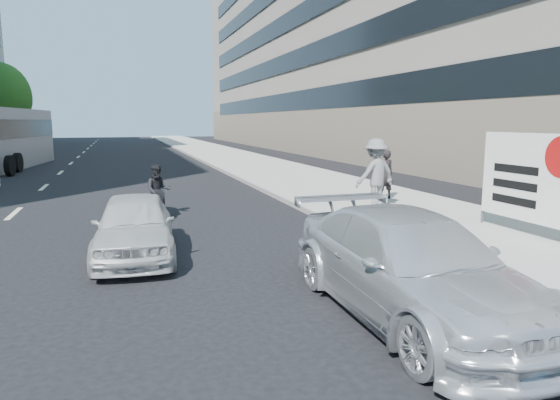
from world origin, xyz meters
name	(u,v)px	position (x,y,z in m)	size (l,w,h in m)	color
ground	(341,273)	(0.00, 0.00, 0.00)	(160.00, 160.00, 0.00)	black
near_sidewalk	(259,166)	(4.00, 20.00, 0.07)	(5.00, 120.00, 0.15)	#ABAAA0
near_building	(368,33)	(17.00, 32.00, 10.00)	(14.00, 70.00, 20.00)	gray
tree_far_e	(0,97)	(-13.70, 44.00, 4.78)	(5.40, 5.40, 7.89)	#382616
jogger	(375,174)	(3.27, 4.88, 1.14)	(1.27, 0.73, 1.97)	slate
pedestrian_woman	(385,174)	(4.45, 6.41, 0.93)	(0.57, 0.37, 1.56)	black
protest_banner	(534,178)	(4.78, 0.77, 1.40)	(0.08, 3.06, 2.20)	#4C4C4C
parked_sedan	(411,266)	(0.08, -2.00, 0.69)	(1.93, 4.76, 1.38)	silver
white_sedan_near	(135,226)	(-3.34, 2.17, 0.62)	(1.46, 3.63, 1.24)	silver
motorcycle	(158,193)	(-2.59, 6.42, 0.64)	(0.70, 2.04, 1.42)	black
bus	(0,139)	(-9.84, 23.44, 1.64)	(4.08, 12.32, 3.30)	gray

